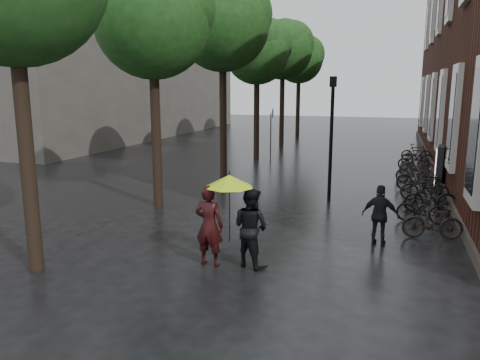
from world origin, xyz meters
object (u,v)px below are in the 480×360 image
at_px(ad_lightbox, 440,168).
at_px(lamp_post, 332,127).
at_px(pedestrian_walking, 380,215).
at_px(parked_bicycles, 420,175).
at_px(person_burgundy, 209,225).
at_px(person_black, 251,227).

height_order(ad_lightbox, lamp_post, lamp_post).
bearing_deg(ad_lightbox, pedestrian_walking, -96.45).
bearing_deg(parked_bicycles, person_burgundy, -115.27).
distance_m(person_burgundy, parked_bicycles, 11.78).
xyz_separation_m(person_black, pedestrian_walking, (2.76, 2.43, -0.12)).
distance_m(pedestrian_walking, lamp_post, 5.24).
bearing_deg(person_black, person_burgundy, 38.03).
bearing_deg(pedestrian_walking, ad_lightbox, -97.88).
xyz_separation_m(pedestrian_walking, lamp_post, (-1.88, 4.52, 1.88)).
bearing_deg(ad_lightbox, parked_bicycles, 161.19).
distance_m(person_black, parked_bicycles, 11.20).
bearing_deg(lamp_post, pedestrian_walking, -67.41).
distance_m(parked_bicycles, ad_lightbox, 0.88).
distance_m(person_burgundy, pedestrian_walking, 4.54).
xyz_separation_m(ad_lightbox, lamp_post, (-3.93, -3.10, 1.78)).
xyz_separation_m(person_burgundy, lamp_post, (1.79, 7.19, 1.73)).
bearing_deg(parked_bicycles, pedestrian_walking, -99.64).
relative_size(person_black, ad_lightbox, 1.03).
xyz_separation_m(person_burgundy, person_black, (0.92, 0.24, -0.03)).
xyz_separation_m(person_black, parked_bicycles, (4.11, 10.41, -0.43)).
xyz_separation_m(pedestrian_walking, ad_lightbox, (2.05, 7.62, 0.10)).
relative_size(ad_lightbox, lamp_post, 0.40).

